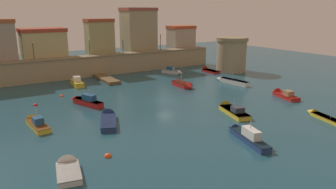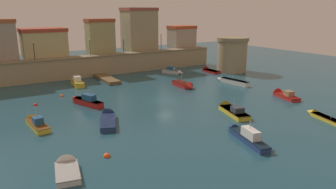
% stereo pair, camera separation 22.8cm
% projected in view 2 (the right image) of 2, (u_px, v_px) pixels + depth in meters
% --- Properties ---
extents(ground_plane, '(132.28, 132.28, 0.00)m').
position_uv_depth(ground_plane, '(165.00, 100.00, 47.03)').
color(ground_plane, '#1E4756').
extents(quay_wall, '(50.76, 3.07, 4.17)m').
position_uv_depth(quay_wall, '(107.00, 64.00, 65.71)').
color(quay_wall, '#9E8966').
rests_on(quay_wall, ground).
extents(old_town_backdrop, '(49.86, 5.78, 9.65)m').
position_uv_depth(old_town_backdrop, '(91.00, 36.00, 66.44)').
color(old_town_backdrop, gray).
rests_on(old_town_backdrop, ground).
extents(fortress_tower, '(6.83, 6.83, 7.39)m').
position_uv_depth(fortress_tower, '(232.00, 54.00, 68.30)').
color(fortress_tower, '#9E8966').
rests_on(fortress_tower, ground).
extents(pier_dock, '(2.31, 8.76, 0.70)m').
position_uv_depth(pier_dock, '(107.00, 79.00, 60.19)').
color(pier_dock, brown).
rests_on(pier_dock, ground).
extents(quay_lamp_0, '(0.32, 0.32, 3.33)m').
position_uv_depth(quay_lamp_0, '(34.00, 48.00, 57.48)').
color(quay_lamp_0, black).
rests_on(quay_lamp_0, quay_wall).
extents(quay_lamp_1, '(0.32, 0.32, 3.31)m').
position_uv_depth(quay_lamp_1, '(90.00, 44.00, 62.85)').
color(quay_lamp_1, black).
rests_on(quay_lamp_1, quay_wall).
extents(quay_lamp_2, '(0.32, 0.32, 3.12)m').
position_uv_depth(quay_lamp_2, '(123.00, 43.00, 66.60)').
color(quay_lamp_2, black).
rests_on(quay_lamp_2, quay_wall).
extents(quay_lamp_3, '(0.32, 0.32, 3.64)m').
position_uv_depth(quay_lamp_3, '(161.00, 40.00, 71.24)').
color(quay_lamp_3, black).
rests_on(quay_lamp_3, quay_wall).
extents(moored_boat_0, '(2.01, 6.47, 2.62)m').
position_uv_depth(moored_boat_0, '(35.00, 122.00, 36.61)').
color(moored_boat_0, gold).
rests_on(moored_boat_0, ground).
extents(moored_boat_1, '(1.87, 5.55, 2.74)m').
position_uv_depth(moored_boat_1, '(185.00, 85.00, 54.76)').
color(moored_boat_1, red).
rests_on(moored_boat_1, ground).
extents(moored_boat_2, '(4.07, 6.98, 1.63)m').
position_uv_depth(moored_boat_2, '(108.00, 118.00, 38.21)').
color(moored_boat_2, navy).
rests_on(moored_boat_2, ground).
extents(moored_boat_3, '(3.42, 7.03, 2.67)m').
position_uv_depth(moored_boat_3, '(230.00, 109.00, 41.43)').
color(moored_boat_3, gold).
rests_on(moored_boat_3, ground).
extents(moored_boat_4, '(3.45, 6.68, 2.46)m').
position_uv_depth(moored_boat_4, '(85.00, 101.00, 44.69)').
color(moored_boat_4, red).
rests_on(moored_boat_4, ground).
extents(moored_boat_5, '(2.66, 4.80, 1.75)m').
position_uv_depth(moored_boat_5, '(67.00, 168.00, 26.36)').
color(moored_boat_5, silver).
rests_on(moored_boat_5, ground).
extents(moored_boat_6, '(2.68, 6.46, 2.17)m').
position_uv_depth(moored_boat_6, '(322.00, 117.00, 39.00)').
color(moored_boat_6, gold).
rests_on(moored_boat_6, ground).
extents(moored_boat_7, '(2.94, 7.45, 2.59)m').
position_uv_depth(moored_boat_7, '(245.00, 135.00, 32.63)').
color(moored_boat_7, navy).
rests_on(moored_boat_7, ground).
extents(moored_boat_8, '(2.07, 5.12, 1.71)m').
position_uv_depth(moored_boat_8, '(208.00, 70.00, 68.79)').
color(moored_boat_8, red).
rests_on(moored_boat_8, ground).
extents(moored_boat_9, '(3.07, 5.05, 2.20)m').
position_uv_depth(moored_boat_9, '(173.00, 71.00, 66.50)').
color(moored_boat_9, silver).
rests_on(moored_boat_9, ground).
extents(moored_boat_10, '(3.00, 5.99, 1.78)m').
position_uv_depth(moored_boat_10, '(283.00, 94.00, 48.90)').
color(moored_boat_10, red).
rests_on(moored_boat_10, ground).
extents(moored_boat_11, '(1.98, 7.38, 2.39)m').
position_uv_depth(moored_boat_11, '(231.00, 81.00, 57.60)').
color(moored_boat_11, white).
rests_on(moored_boat_11, ground).
extents(moored_boat_12, '(1.94, 6.07, 2.72)m').
position_uv_depth(moored_boat_12, '(77.00, 82.00, 56.67)').
color(moored_boat_12, gold).
rests_on(moored_boat_12, ground).
extents(mooring_buoy_0, '(0.60, 0.60, 0.60)m').
position_uv_depth(mooring_buoy_0, '(62.00, 96.00, 49.20)').
color(mooring_buoy_0, '#EA4C19').
rests_on(mooring_buoy_0, ground).
extents(mooring_buoy_1, '(0.59, 0.59, 0.59)m').
position_uv_depth(mooring_buoy_1, '(36.00, 105.00, 44.51)').
color(mooring_buoy_1, red).
rests_on(mooring_buoy_1, ground).
extents(mooring_buoy_2, '(0.68, 0.68, 0.68)m').
position_uv_depth(mooring_buoy_2, '(107.00, 157.00, 28.96)').
color(mooring_buoy_2, '#EA4C19').
rests_on(mooring_buoy_2, ground).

